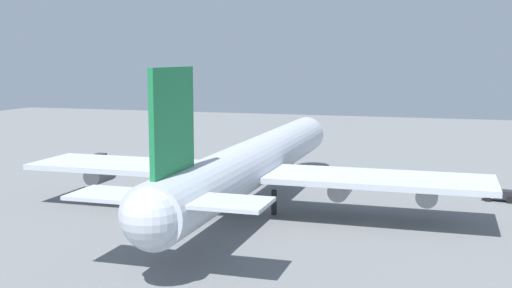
% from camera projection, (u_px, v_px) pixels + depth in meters
% --- Properties ---
extents(ground_plane, '(272.22, 272.22, 0.00)m').
position_uv_depth(ground_plane, '(256.00, 207.00, 84.59)').
color(ground_plane, slate).
extents(cargo_airplane, '(68.05, 59.94, 19.07)m').
position_uv_depth(cargo_airplane, '(255.00, 162.00, 83.35)').
color(cargo_airplane, silver).
rests_on(cargo_airplane, ground_plane).
extents(cargo_loader, '(2.68, 4.86, 2.03)m').
position_uv_depth(cargo_loader, '(498.00, 193.00, 88.27)').
color(cargo_loader, silver).
rests_on(cargo_loader, ground_plane).
extents(maintenance_van, '(4.98, 2.61, 2.05)m').
position_uv_depth(maintenance_van, '(96.00, 160.00, 117.30)').
color(maintenance_van, '#333338').
rests_on(maintenance_van, ground_plane).
extents(safety_cone_nose, '(0.39, 0.39, 0.56)m').
position_uv_depth(safety_cone_nose, '(293.00, 167.00, 114.23)').
color(safety_cone_nose, orange).
rests_on(safety_cone_nose, ground_plane).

